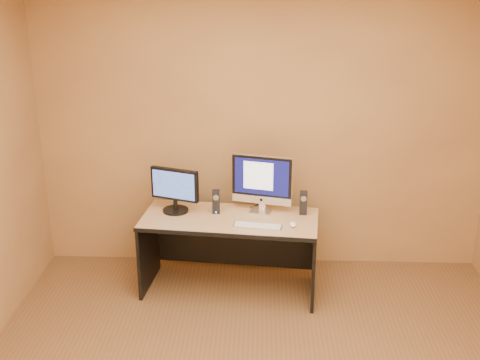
# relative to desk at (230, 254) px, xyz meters

# --- Properties ---
(walls) EXTENTS (4.00, 4.00, 2.60)m
(walls) POSITION_rel_desk_xyz_m (0.26, -1.44, 0.96)
(walls) COLOR #A07740
(walls) RESTS_ON ground
(desk) EXTENTS (1.52, 0.78, 0.67)m
(desk) POSITION_rel_desk_xyz_m (0.00, 0.00, 0.00)
(desk) COLOR tan
(desk) RESTS_ON ground
(imac) EXTENTS (0.55, 0.31, 0.50)m
(imac) POSITION_rel_desk_xyz_m (0.26, 0.15, 0.59)
(imac) COLOR silver
(imac) RESTS_ON desk
(second_monitor) EXTENTS (0.49, 0.35, 0.38)m
(second_monitor) POSITION_rel_desk_xyz_m (-0.47, 0.12, 0.53)
(second_monitor) COLOR black
(second_monitor) RESTS_ON desk
(speaker_left) EXTENTS (0.07, 0.07, 0.20)m
(speaker_left) POSITION_rel_desk_xyz_m (-0.12, 0.11, 0.44)
(speaker_left) COLOR black
(speaker_left) RESTS_ON desk
(speaker_right) EXTENTS (0.06, 0.07, 0.20)m
(speaker_right) POSITION_rel_desk_xyz_m (0.62, 0.11, 0.44)
(speaker_right) COLOR black
(speaker_right) RESTS_ON desk
(keyboard) EXTENTS (0.40, 0.16, 0.02)m
(keyboard) POSITION_rel_desk_xyz_m (0.24, -0.17, 0.35)
(keyboard) COLOR silver
(keyboard) RESTS_ON desk
(mouse) EXTENTS (0.05, 0.09, 0.03)m
(mouse) POSITION_rel_desk_xyz_m (0.52, -0.15, 0.35)
(mouse) COLOR white
(mouse) RESTS_ON desk
(cable_a) EXTENTS (0.07, 0.19, 0.01)m
(cable_a) POSITION_rel_desk_xyz_m (0.28, 0.28, 0.34)
(cable_a) COLOR black
(cable_a) RESTS_ON desk
(cable_b) EXTENTS (0.12, 0.13, 0.01)m
(cable_b) POSITION_rel_desk_xyz_m (0.23, 0.28, 0.34)
(cable_b) COLOR black
(cable_b) RESTS_ON desk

